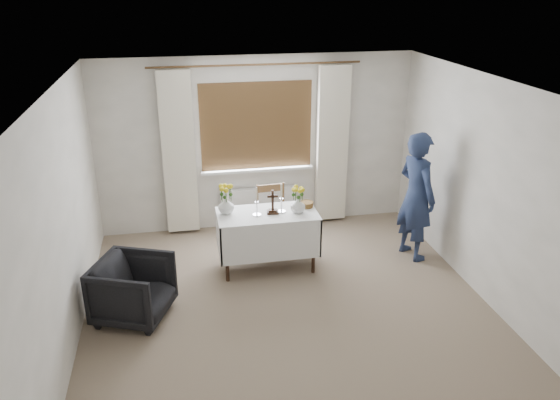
{
  "coord_description": "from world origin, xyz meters",
  "views": [
    {
      "loc": [
        -1.11,
        -4.94,
        3.48
      ],
      "look_at": [
        0.04,
        0.95,
        1.01
      ],
      "focal_mm": 35.0,
      "sensor_mm": 36.0,
      "label": 1
    }
  ],
  "objects_px": {
    "person": "(416,196)",
    "wooden_cross": "(273,202)",
    "wooden_chair": "(274,220)",
    "flower_vase_left": "(226,206)",
    "armchair": "(133,289)",
    "altar_table": "(267,241)",
    "flower_vase_right": "(298,205)"
  },
  "relations": [
    {
      "from": "person",
      "to": "wooden_cross",
      "type": "distance_m",
      "value": 1.88
    },
    {
      "from": "altar_table",
      "to": "flower_vase_left",
      "type": "xyz_separation_m",
      "value": [
        -0.5,
        0.09,
        0.48
      ]
    },
    {
      "from": "wooden_chair",
      "to": "person",
      "type": "height_order",
      "value": "person"
    },
    {
      "from": "armchair",
      "to": "wooden_cross",
      "type": "bearing_deg",
      "value": -43.02
    },
    {
      "from": "person",
      "to": "wooden_cross",
      "type": "xyz_separation_m",
      "value": [
        -1.88,
        0.02,
        0.06
      ]
    },
    {
      "from": "altar_table",
      "to": "flower_vase_right",
      "type": "height_order",
      "value": "flower_vase_right"
    },
    {
      "from": "altar_table",
      "to": "armchair",
      "type": "bearing_deg",
      "value": -153.45
    },
    {
      "from": "altar_table",
      "to": "wooden_chair",
      "type": "distance_m",
      "value": 0.48
    },
    {
      "from": "altar_table",
      "to": "person",
      "type": "bearing_deg",
      "value": -1.09
    },
    {
      "from": "armchair",
      "to": "wooden_cross",
      "type": "relative_size",
      "value": 2.48
    },
    {
      "from": "armchair",
      "to": "wooden_cross",
      "type": "height_order",
      "value": "wooden_cross"
    },
    {
      "from": "person",
      "to": "flower_vase_left",
      "type": "distance_m",
      "value": 2.44
    },
    {
      "from": "wooden_chair",
      "to": "wooden_cross",
      "type": "relative_size",
      "value": 2.99
    },
    {
      "from": "person",
      "to": "flower_vase_left",
      "type": "relative_size",
      "value": 8.24
    },
    {
      "from": "altar_table",
      "to": "armchair",
      "type": "distance_m",
      "value": 1.8
    },
    {
      "from": "wooden_cross",
      "to": "flower_vase_right",
      "type": "bearing_deg",
      "value": 0.69
    },
    {
      "from": "person",
      "to": "flower_vase_left",
      "type": "height_order",
      "value": "person"
    },
    {
      "from": "altar_table",
      "to": "person",
      "type": "xyz_separation_m",
      "value": [
        1.94,
        -0.04,
        0.47
      ]
    },
    {
      "from": "flower_vase_left",
      "to": "altar_table",
      "type": "bearing_deg",
      "value": -10.38
    },
    {
      "from": "person",
      "to": "flower_vase_left",
      "type": "xyz_separation_m",
      "value": [
        -2.44,
        0.13,
        0.01
      ]
    },
    {
      "from": "flower_vase_left",
      "to": "flower_vase_right",
      "type": "height_order",
      "value": "flower_vase_left"
    },
    {
      "from": "wooden_chair",
      "to": "wooden_cross",
      "type": "bearing_deg",
      "value": -105.45
    },
    {
      "from": "wooden_cross",
      "to": "person",
      "type": "bearing_deg",
      "value": 6.07
    },
    {
      "from": "altar_table",
      "to": "flower_vase_left",
      "type": "bearing_deg",
      "value": 169.62
    },
    {
      "from": "wooden_cross",
      "to": "flower_vase_right",
      "type": "distance_m",
      "value": 0.31
    },
    {
      "from": "altar_table",
      "to": "person",
      "type": "relative_size",
      "value": 0.73
    },
    {
      "from": "armchair",
      "to": "flower_vase_left",
      "type": "xyz_separation_m",
      "value": [
        1.12,
        0.9,
        0.52
      ]
    },
    {
      "from": "flower_vase_left",
      "to": "flower_vase_right",
      "type": "relative_size",
      "value": 1.06
    },
    {
      "from": "person",
      "to": "armchair",
      "type": "bearing_deg",
      "value": 85.85
    },
    {
      "from": "armchair",
      "to": "wooden_chair",
      "type": "bearing_deg",
      "value": -32.96
    },
    {
      "from": "altar_table",
      "to": "armchair",
      "type": "xyz_separation_m",
      "value": [
        -1.61,
        -0.8,
        -0.04
      ]
    },
    {
      "from": "altar_table",
      "to": "person",
      "type": "height_order",
      "value": "person"
    }
  ]
}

